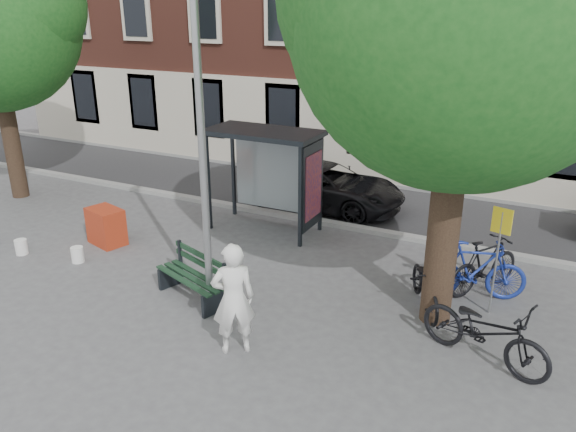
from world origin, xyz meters
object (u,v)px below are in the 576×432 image
(painter, at_px, (233,299))
(bike_b, at_px, (474,270))
(bike_c, at_px, (426,286))
(notice_sign, at_px, (500,237))
(lamppost, at_px, (203,169))
(car_dark, at_px, (326,186))
(bike_d, at_px, (485,265))
(bike_a, at_px, (485,331))
(bench, at_px, (194,279))
(red_stand, at_px, (106,226))
(bus_shelter, at_px, (280,159))

(painter, height_order, bike_b, painter)
(bike_c, bearing_deg, notice_sign, -9.79)
(lamppost, distance_m, painter, 2.40)
(car_dark, bearing_deg, bike_d, -120.67)
(bike_d, bearing_deg, lamppost, 65.82)
(bike_a, distance_m, bike_c, 1.83)
(painter, bearing_deg, bench, -72.79)
(lamppost, height_order, red_stand, lamppost)
(red_stand, bearing_deg, bike_b, 8.16)
(notice_sign, bearing_deg, lamppost, -139.63)
(bike_a, distance_m, bike_d, 2.58)
(bike_d, bearing_deg, bike_c, 86.97)
(bike_c, height_order, red_stand, bike_c)
(bike_a, xyz_separation_m, red_stand, (-8.99, 0.94, -0.13))
(painter, bearing_deg, bike_c, -169.32)
(bike_b, bearing_deg, bike_d, -36.82)
(red_stand, bearing_deg, bike_d, 10.64)
(red_stand, relative_size, notice_sign, 0.42)
(bike_a, relative_size, bike_c, 1.21)
(bench, distance_m, car_dark, 6.19)
(bus_shelter, height_order, bike_c, bus_shelter)
(red_stand, bearing_deg, painter, -25.47)
(painter, distance_m, bike_a, 4.11)
(painter, bearing_deg, bus_shelter, -108.41)
(bench, bearing_deg, painter, -15.27)
(bench, distance_m, bike_d, 5.87)
(bike_d, relative_size, red_stand, 2.13)
(bike_a, bearing_deg, bike_c, 62.84)
(bus_shelter, height_order, notice_sign, bus_shelter)
(painter, xyz_separation_m, bench, (-1.68, 1.18, -0.57))
(bike_d, distance_m, car_dark, 5.87)
(lamppost, height_order, bike_c, lamppost)
(notice_sign, bearing_deg, bench, -142.85)
(painter, bearing_deg, car_dark, -116.49)
(bus_shelter, xyz_separation_m, red_stand, (-3.39, -2.67, -1.47))
(bike_a, bearing_deg, red_stand, 103.05)
(bus_shelter, distance_m, bike_d, 5.49)
(car_dark, xyz_separation_m, red_stand, (-3.73, -4.88, -0.18))
(painter, bearing_deg, red_stand, -63.25)
(bike_b, bearing_deg, bench, 98.97)
(painter, xyz_separation_m, bike_b, (3.27, 3.69, -0.38))
(lamppost, relative_size, car_dark, 1.35)
(lamppost, distance_m, red_stand, 4.85)
(lamppost, relative_size, bike_c, 3.32)
(bench, height_order, car_dark, car_dark)
(bus_shelter, relative_size, bike_c, 1.55)
(painter, height_order, bike_a, painter)
(car_dark, distance_m, red_stand, 6.14)
(red_stand, xyz_separation_m, notice_sign, (8.88, 0.75, 1.13))
(bench, xyz_separation_m, bike_b, (4.95, 2.51, 0.19))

